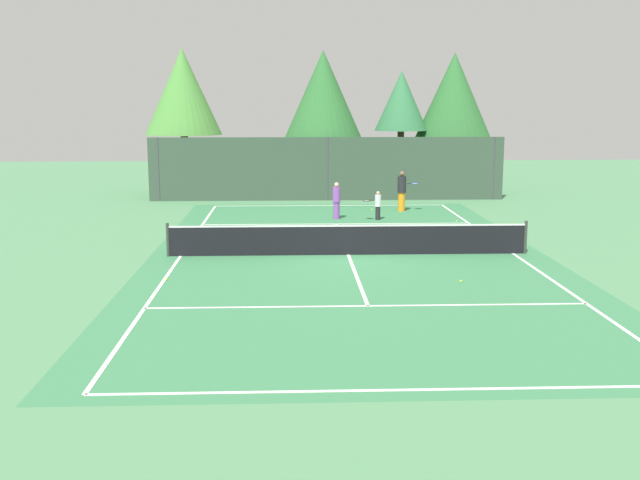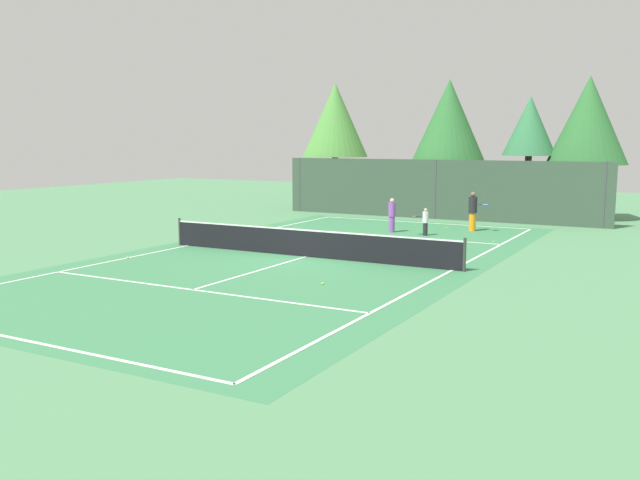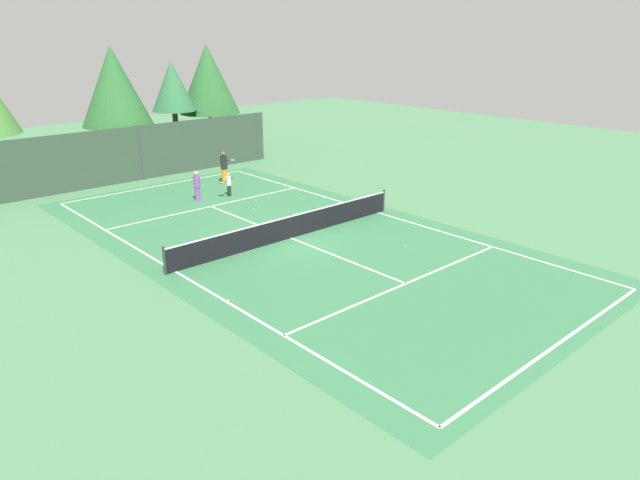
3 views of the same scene
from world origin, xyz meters
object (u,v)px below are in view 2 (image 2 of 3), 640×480
at_px(player_1, 473,211).
at_px(tennis_ball_1, 387,243).
at_px(tennis_ball_4, 250,240).
at_px(tennis_ball_0, 323,283).
at_px(tennis_ball_2, 446,228).
at_px(tennis_ball_8, 493,242).
at_px(tennis_ball_7, 459,248).
at_px(player_2, 392,215).
at_px(tennis_ball_3, 128,258).
at_px(ball_crate, 365,249).
at_px(player_0, 425,221).
at_px(tennis_ball_6, 267,250).
at_px(tennis_ball_5, 421,241).

height_order(player_1, tennis_ball_1, player_1).
bearing_deg(tennis_ball_4, tennis_ball_0, -42.26).
height_order(tennis_ball_2, tennis_ball_8, same).
bearing_deg(tennis_ball_4, tennis_ball_7, 13.92).
xyz_separation_m(player_2, tennis_ball_4, (-4.22, -5.42, -0.77)).
xyz_separation_m(player_2, tennis_ball_2, (1.80, 2.49, -0.77)).
bearing_deg(tennis_ball_8, tennis_ball_3, -135.99).
bearing_deg(ball_crate, tennis_ball_7, 46.80).
bearing_deg(tennis_ball_2, player_0, -91.67).
height_order(player_2, tennis_ball_8, player_2).
bearing_deg(tennis_ball_3, tennis_ball_4, 77.33).
xyz_separation_m(ball_crate, tennis_ball_1, (-0.35, 2.87, -0.15)).
height_order(tennis_ball_4, tennis_ball_6, same).
bearing_deg(player_2, tennis_ball_3, -116.24).
bearing_deg(tennis_ball_6, player_2, 74.35).
distance_m(tennis_ball_3, tennis_ball_4, 5.92).
height_order(tennis_ball_5, tennis_ball_8, same).
bearing_deg(tennis_ball_1, tennis_ball_0, -79.34).
bearing_deg(tennis_ball_3, ball_crate, 35.32).
relative_size(player_2, ball_crate, 3.70).
bearing_deg(tennis_ball_7, tennis_ball_2, 112.70).
relative_size(player_0, tennis_ball_8, 18.58).
height_order(tennis_ball_2, tennis_ball_5, same).
relative_size(player_2, tennis_ball_2, 23.86).
relative_size(tennis_ball_1, tennis_ball_5, 1.00).
xyz_separation_m(player_1, tennis_ball_3, (-8.66, -13.43, -0.91)).
bearing_deg(player_1, tennis_ball_8, -60.59).
bearing_deg(tennis_ball_6, tennis_ball_8, 41.88).
bearing_deg(tennis_ball_8, tennis_ball_7, -108.37).
relative_size(tennis_ball_6, tennis_ball_7, 1.00).
height_order(tennis_ball_6, tennis_ball_7, same).
relative_size(player_2, tennis_ball_0, 23.86).
height_order(ball_crate, tennis_ball_4, ball_crate).
distance_m(player_0, tennis_ball_7, 3.96).
distance_m(tennis_ball_0, tennis_ball_3, 8.31).
relative_size(tennis_ball_1, tennis_ball_3, 1.00).
bearing_deg(tennis_ball_2, tennis_ball_5, -84.99).
relative_size(tennis_ball_2, tennis_ball_7, 1.00).
bearing_deg(ball_crate, tennis_ball_5, 80.70).
distance_m(tennis_ball_0, tennis_ball_5, 9.69).
bearing_deg(player_0, ball_crate, -91.83).
bearing_deg(tennis_ball_1, ball_crate, -83.06).
xyz_separation_m(player_1, tennis_ball_8, (1.85, -3.28, -0.91)).
distance_m(tennis_ball_2, tennis_ball_8, 4.76).
distance_m(tennis_ball_3, tennis_ball_6, 5.16).
xyz_separation_m(tennis_ball_7, tennis_ball_8, (0.76, 2.28, 0.00)).
bearing_deg(tennis_ball_6, ball_crate, 18.01).
relative_size(player_1, tennis_ball_8, 27.84).
relative_size(ball_crate, tennis_ball_8, 6.45).
height_order(player_1, tennis_ball_2, player_1).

